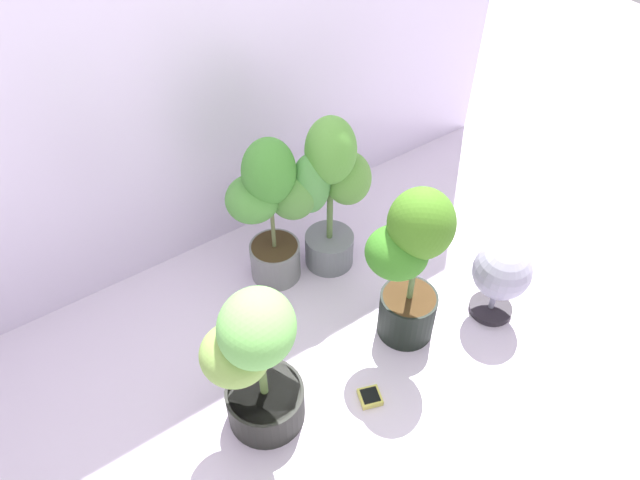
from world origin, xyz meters
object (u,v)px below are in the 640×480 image
at_px(potted_plant_front_left, 255,363).
at_px(potted_plant_front_right, 410,262).
at_px(floor_fan, 501,274).
at_px(hygrometer_box, 370,397).
at_px(potted_plant_back_center, 272,204).
at_px(potted_plant_back_right, 331,187).

xyz_separation_m(potted_plant_front_left, potted_plant_front_right, (0.66, 0.00, 0.07)).
bearing_deg(floor_fan, hygrometer_box, -46.06).
distance_m(potted_plant_back_center, hygrometer_box, 0.84).
bearing_deg(hygrometer_box, potted_plant_back_right, -3.88).
bearing_deg(potted_plant_back_right, hygrometer_box, -113.95).
relative_size(potted_plant_front_right, floor_fan, 2.01).
xyz_separation_m(hygrometer_box, floor_fan, (0.68, 0.04, 0.22)).
bearing_deg(potted_plant_front_left, potted_plant_back_right, 36.75).
bearing_deg(hygrometer_box, potted_plant_back_center, 15.86).
bearing_deg(potted_plant_back_center, floor_fan, -48.19).
xyz_separation_m(potted_plant_front_left, floor_fan, (1.05, -0.13, -0.11)).
height_order(potted_plant_back_center, floor_fan, potted_plant_back_center).
xyz_separation_m(potted_plant_front_right, potted_plant_back_right, (-0.00, 0.49, 0.02)).
bearing_deg(potted_plant_back_center, potted_plant_front_right, -66.57).
xyz_separation_m(potted_plant_back_center, floor_fan, (0.63, -0.70, -0.18)).
bearing_deg(potted_plant_back_center, potted_plant_back_right, -16.66).
relative_size(potted_plant_back_right, floor_fan, 2.11).
height_order(potted_plant_front_right, hygrometer_box, potted_plant_front_right).
xyz_separation_m(potted_plant_front_right, floor_fan, (0.38, -0.14, -0.18)).
bearing_deg(potted_plant_back_right, potted_plant_front_left, -143.25).
relative_size(potted_plant_back_center, hygrometer_box, 7.01).
bearing_deg(potted_plant_front_left, hygrometer_box, -25.27).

